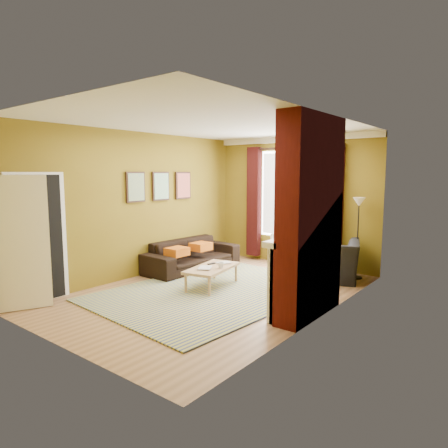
{
  "coord_description": "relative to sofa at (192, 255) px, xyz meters",
  "views": [
    {
      "loc": [
        4.16,
        -5.07,
        2.01
      ],
      "look_at": [
        0.0,
        0.25,
        1.15
      ],
      "focal_mm": 32.0,
      "sensor_mm": 36.0,
      "label": 1
    }
  ],
  "objects": [
    {
      "name": "mug",
      "position": [
        1.38,
        -0.77,
        0.11
      ],
      "size": [
        0.15,
        0.15,
        0.1
      ],
      "primitive_type": "imported",
      "rotation": [
        0.0,
        0.0,
        0.53
      ],
      "color": "#999999",
      "rests_on": "coffee_table"
    },
    {
      "name": "ground",
      "position": [
        1.42,
        -0.99,
        -0.31
      ],
      "size": [
        5.5,
        5.5,
        0.0
      ],
      "primitive_type": "plane",
      "color": "#89603E",
      "rests_on": "ground"
    },
    {
      "name": "coffee_table",
      "position": [
        1.19,
        -0.78,
        0.02
      ],
      "size": [
        0.77,
        1.22,
        0.38
      ],
      "rotation": [
        0.0,
        0.0,
        0.19
      ],
      "color": "tan",
      "rests_on": "ground"
    },
    {
      "name": "tv_remote",
      "position": [
        1.05,
        -0.64,
        0.07
      ],
      "size": [
        0.07,
        0.16,
        0.02
      ],
      "rotation": [
        0.0,
        0.0,
        -0.13
      ],
      "color": "#242427",
      "rests_on": "coffee_table"
    },
    {
      "name": "floor_lamp",
      "position": [
        2.97,
        1.41,
        0.92
      ],
      "size": [
        0.28,
        0.28,
        1.56
      ],
      "rotation": [
        0.0,
        0.0,
        -0.27
      ],
      "color": "black",
      "rests_on": "ground"
    },
    {
      "name": "room_walls",
      "position": [
        2.06,
        -0.71,
        1.07
      ],
      "size": [
        3.82,
        5.54,
        2.83
      ],
      "color": "olive",
      "rests_on": "ground"
    },
    {
      "name": "sofa",
      "position": [
        0.0,
        0.0,
        0.0
      ],
      "size": [
        0.94,
        2.19,
        0.63
      ],
      "primitive_type": "imported",
      "rotation": [
        0.0,
        0.0,
        1.52
      ],
      "color": "black",
      "rests_on": "ground"
    },
    {
      "name": "book_a",
      "position": [
        1.09,
        -1.03,
        0.08
      ],
      "size": [
        0.33,
        0.36,
        0.03
      ],
      "primitive_type": "imported",
      "rotation": [
        0.0,
        0.0,
        0.53
      ],
      "color": "#999999",
      "rests_on": "coffee_table"
    },
    {
      "name": "armchair",
      "position": [
        2.55,
        0.95,
        0.07
      ],
      "size": [
        1.47,
        1.38,
        0.77
      ],
      "primitive_type": "imported",
      "rotation": [
        0.0,
        0.0,
        3.5
      ],
      "color": "black",
      "rests_on": "ground"
    },
    {
      "name": "book_b",
      "position": [
        1.1,
        -0.4,
        0.07
      ],
      "size": [
        0.28,
        0.31,
        0.02
      ],
      "primitive_type": "imported",
      "rotation": [
        0.0,
        0.0,
        -0.47
      ],
      "color": "#999999",
      "rests_on": "coffee_table"
    },
    {
      "name": "wicker_stool",
      "position": [
        2.08,
        0.93,
        -0.11
      ],
      "size": [
        0.33,
        0.33,
        0.41
      ],
      "rotation": [
        0.0,
        0.0,
        0.01
      ],
      "color": "#A77548",
      "rests_on": "ground"
    },
    {
      "name": "striped_rug",
      "position": [
        1.37,
        -0.95,
        -0.3
      ],
      "size": [
        3.09,
        4.08,
        0.02
      ],
      "rotation": [
        0.0,
        0.0,
        -0.08
      ],
      "color": "navy",
      "rests_on": "ground"
    }
  ]
}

